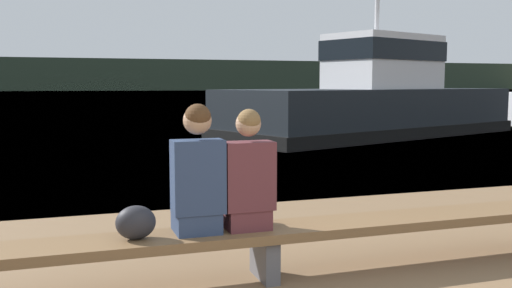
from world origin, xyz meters
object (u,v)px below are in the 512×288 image
shopping_bag (136,223)px  person_right (248,177)px  person_left (198,175)px  tugboat_red (374,104)px  bench_main (265,237)px

shopping_bag → person_right: bearing=1.0°
person_left → tugboat_red: size_ratio=0.09×
person_left → person_right: size_ratio=1.05×
shopping_bag → tugboat_red: size_ratio=0.03×
person_left → person_right: 0.41m
person_right → shopping_bag: (-0.89, -0.02, -0.30)m
person_right → shopping_bag: person_right is taller
tugboat_red → bench_main: bearing=126.4°
bench_main → person_right: bearing=-178.9°
person_left → shopping_bag: bearing=-178.3°
bench_main → person_left: 0.77m
shopping_bag → tugboat_red: 14.21m
person_right → tugboat_red: bearing=55.8°
person_left → person_right: person_left is taller
shopping_bag → person_left: bearing=1.7°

